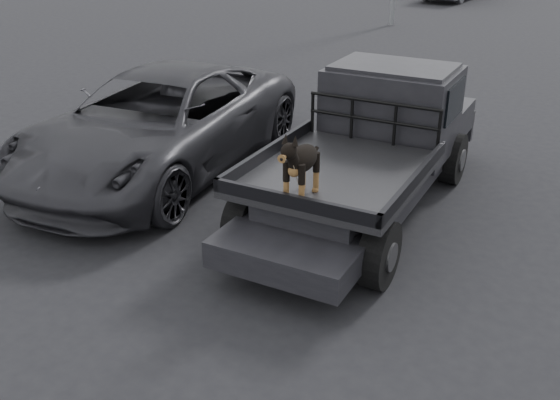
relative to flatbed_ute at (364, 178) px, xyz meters
The scene contains 6 objects.
ground 2.28m from the flatbed_ute, 70.32° to the right, with size 120.00×120.00×0.00m, color black.
flatbed_ute is the anchor object (origin of this frame).
ute_cab 1.31m from the flatbed_ute, 90.00° to the left, with size 1.72×1.30×0.88m, color black, non-canonical shape.
headache_rack 0.76m from the flatbed_ute, 90.00° to the left, with size 1.80×0.08×0.55m, color black, non-canonical shape.
dog 1.99m from the flatbed_ute, 91.98° to the right, with size 0.32×0.60×0.74m, color black, non-canonical shape.
parked_suv 3.32m from the flatbed_ute, behind, with size 2.55×5.52×1.54m, color #28282D.
Camera 1 is at (1.86, -5.23, 3.75)m, focal length 40.00 mm.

